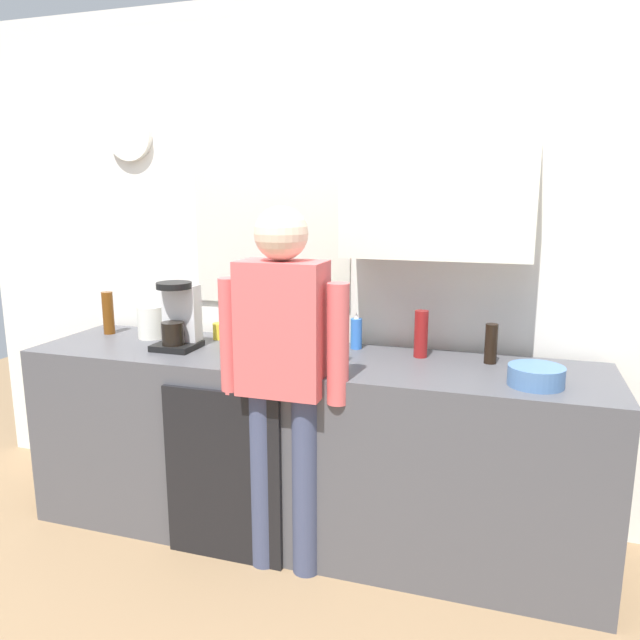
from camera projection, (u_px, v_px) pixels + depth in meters
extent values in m
plane|color=#8C6D4C|center=(285.00, 566.00, 2.72)|extent=(8.00, 8.00, 0.00)
cube|color=#4C4C51|center=(307.00, 447.00, 2.91)|extent=(2.72, 0.64, 0.90)
cube|color=black|center=(222.00, 477.00, 2.69)|extent=(0.56, 0.02, 0.81)
cube|color=white|center=(333.00, 262.00, 3.13)|extent=(4.32, 0.10, 2.60)
cube|color=beige|center=(271.00, 232.00, 3.14)|extent=(0.86, 0.02, 0.76)
cube|color=#8CA5C6|center=(271.00, 232.00, 3.15)|extent=(0.80, 0.02, 0.70)
cube|color=silver|center=(439.00, 181.00, 2.69)|extent=(0.84, 0.32, 0.68)
cylinder|color=silver|center=(130.00, 137.00, 3.27)|extent=(0.26, 0.03, 0.26)
cube|color=black|center=(177.00, 346.00, 2.96)|extent=(0.20, 0.20, 0.03)
cube|color=silver|center=(182.00, 313.00, 2.98)|extent=(0.18, 0.08, 0.28)
cylinder|color=black|center=(173.00, 333.00, 2.92)|extent=(0.11, 0.11, 0.11)
cylinder|color=black|center=(174.00, 285.00, 2.90)|extent=(0.17, 0.17, 0.03)
cylinder|color=olive|center=(227.00, 326.00, 2.89)|extent=(0.06, 0.06, 0.25)
cylinder|color=black|center=(491.00, 344.00, 2.69)|extent=(0.06, 0.06, 0.18)
cylinder|color=brown|center=(108.00, 313.00, 3.26)|extent=(0.06, 0.06, 0.23)
cylinder|color=#2D8C33|center=(322.00, 318.00, 2.99)|extent=(0.09, 0.09, 0.28)
cylinder|color=maroon|center=(421.00, 334.00, 2.79)|extent=(0.06, 0.06, 0.22)
cylinder|color=yellow|center=(220.00, 331.00, 3.16)|extent=(0.07, 0.07, 0.08)
cylinder|color=#4C72A5|center=(536.00, 376.00, 2.39)|extent=(0.22, 0.22, 0.08)
cylinder|color=blue|center=(356.00, 334.00, 2.95)|extent=(0.06, 0.06, 0.15)
cone|color=white|center=(357.00, 316.00, 2.94)|extent=(0.02, 0.02, 0.03)
cylinder|color=silver|center=(151.00, 322.00, 3.17)|extent=(0.14, 0.14, 0.17)
cylinder|color=#3F4766|center=(263.00, 479.00, 2.67)|extent=(0.12, 0.12, 0.82)
cylinder|color=#3F4766|center=(306.00, 486.00, 2.61)|extent=(0.12, 0.12, 0.82)
cube|color=#D85959|center=(282.00, 328.00, 2.49)|extent=(0.36, 0.20, 0.56)
sphere|color=beige|center=(281.00, 233.00, 2.41)|extent=(0.22, 0.22, 0.22)
cylinder|color=#D85959|center=(230.00, 336.00, 2.58)|extent=(0.09, 0.09, 0.50)
cylinder|color=#D85959|center=(338.00, 344.00, 2.43)|extent=(0.09, 0.09, 0.50)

